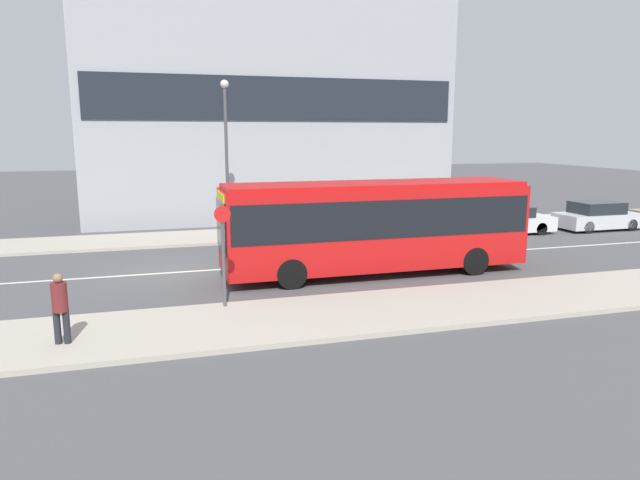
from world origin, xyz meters
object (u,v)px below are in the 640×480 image
pedestrian_near_stop (60,304)px  city_bus (375,221)px  parked_car_1 (597,216)px  parked_car_0 (505,221)px  street_lamp (226,143)px  bus_stop_sign (223,248)px

pedestrian_near_stop → city_bus: bearing=-145.3°
parked_car_1 → pedestrian_near_stop: pedestrian_near_stop is taller
parked_car_0 → street_lamp: size_ratio=0.66×
parked_car_0 → street_lamp: bearing=171.1°
street_lamp → parked_car_1: bearing=-7.0°
street_lamp → parked_car_0: bearing=-8.9°
pedestrian_near_stop → street_lamp: size_ratio=0.23×
street_lamp → city_bus: bearing=-62.0°
parked_car_0 → bus_stop_sign: size_ratio=1.62×
parked_car_0 → street_lamp: (-12.97, 2.03, 3.72)m
city_bus → parked_car_0: city_bus is taller
parked_car_0 → bus_stop_sign: (-14.42, -8.41, 1.14)m
city_bus → parked_car_1: city_bus is taller
pedestrian_near_stop → bus_stop_sign: 4.29m
city_bus → street_lamp: 8.96m
parked_car_0 → parked_car_1: (5.18, -0.20, 0.03)m
parked_car_0 → street_lamp: 13.65m
pedestrian_near_stop → bus_stop_sign: bus_stop_sign is taller
bus_stop_sign → parked_car_1: bearing=22.7°
parked_car_1 → street_lamp: bearing=173.0°
city_bus → parked_car_1: (14.12, 5.36, -1.16)m
parked_car_0 → parked_car_1: size_ratio=1.10×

